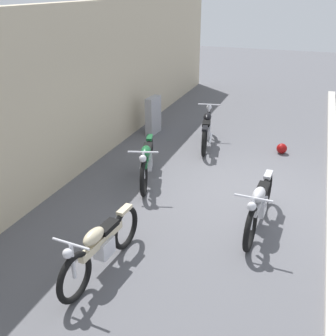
% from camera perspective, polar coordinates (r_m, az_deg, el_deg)
% --- Properties ---
extents(ground_plane, '(40.00, 40.00, 0.00)m').
position_cam_1_polar(ground_plane, '(8.11, 11.16, -3.59)').
color(ground_plane, '#56565B').
extents(building_wall, '(18.00, 0.30, 3.47)m').
position_cam_1_polar(building_wall, '(8.77, -13.10, 10.58)').
color(building_wall, beige).
rests_on(building_wall, ground_plane).
extents(curb_strip, '(18.00, 0.24, 0.12)m').
position_cam_1_polar(curb_strip, '(8.06, 22.46, -4.87)').
color(curb_strip, '#B7B2A8').
rests_on(curb_strip, ground_plane).
extents(stone_marker, '(0.59, 0.26, 1.02)m').
position_cam_1_polar(stone_marker, '(11.08, -2.11, 7.48)').
color(stone_marker, '#9E9EA3').
rests_on(stone_marker, ground_plane).
extents(helmet, '(0.25, 0.25, 0.25)m').
position_cam_1_polar(helmet, '(10.19, 15.87, 2.68)').
color(helmet, maroon).
rests_on(helmet, ground_plane).
extents(motorcycle_silver, '(2.06, 0.58, 0.92)m').
position_cam_1_polar(motorcycle_silver, '(6.85, 12.83, -5.13)').
color(motorcycle_silver, black).
rests_on(motorcycle_silver, ground_plane).
extents(motorcycle_green, '(2.00, 0.84, 0.93)m').
position_cam_1_polar(motorcycle_green, '(8.32, -3.04, 1.04)').
color(motorcycle_green, black).
rests_on(motorcycle_green, ground_plane).
extents(motorcycle_black, '(2.05, 0.67, 0.93)m').
position_cam_1_polar(motorcycle_black, '(10.22, 5.51, 5.51)').
color(motorcycle_black, black).
rests_on(motorcycle_black, ground_plane).
extents(motorcycle_cream, '(1.97, 0.55, 0.88)m').
position_cam_1_polar(motorcycle_cream, '(5.81, -9.47, -10.91)').
color(motorcycle_cream, black).
rests_on(motorcycle_cream, ground_plane).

